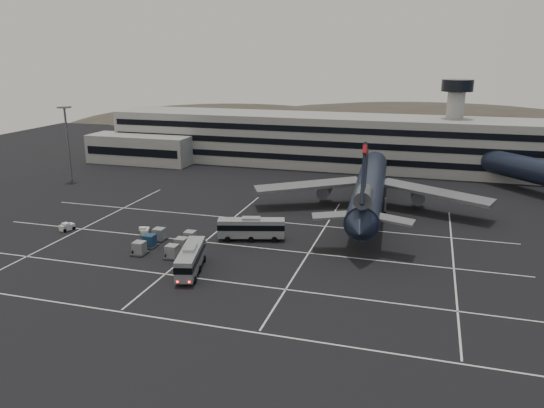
{
  "coord_description": "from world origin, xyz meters",
  "views": [
    {
      "loc": [
        28.83,
        -73.23,
        30.84
      ],
      "look_at": [
        3.31,
        12.81,
        5.0
      ],
      "focal_mm": 35.0,
      "sensor_mm": 36.0,
      "label": 1
    }
  ],
  "objects": [
    {
      "name": "ground",
      "position": [
        0.0,
        0.0,
        0.0
      ],
      "size": [
        260.0,
        260.0,
        0.0
      ],
      "primitive_type": "plane",
      "color": "black",
      "rests_on": "ground"
    },
    {
      "name": "lane_markings",
      "position": [
        0.95,
        0.72,
        0.01
      ],
      "size": [
        90.0,
        55.62,
        0.01
      ],
      "color": "silver",
      "rests_on": "ground"
    },
    {
      "name": "terminal",
      "position": [
        -2.95,
        71.14,
        6.93
      ],
      "size": [
        125.0,
        26.0,
        24.0
      ],
      "color": "gray",
      "rests_on": "ground"
    },
    {
      "name": "hills",
      "position": [
        17.99,
        170.0,
        -12.07
      ],
      "size": [
        352.0,
        180.0,
        44.0
      ],
      "color": "#38332B",
      "rests_on": "ground"
    },
    {
      "name": "lightpole_left",
      "position": [
        -55.0,
        35.0,
        11.82
      ],
      "size": [
        2.4,
        2.4,
        18.28
      ],
      "color": "slate",
      "rests_on": "ground"
    },
    {
      "name": "trijet_main",
      "position": [
        18.57,
        28.58,
        5.25
      ],
      "size": [
        47.37,
        57.67,
        18.08
      ],
      "rotation": [
        0.0,
        0.0,
        0.06
      ],
      "color": "black",
      "rests_on": "ground"
    },
    {
      "name": "bus_near",
      "position": [
        -2.77,
        -8.12,
        2.15
      ],
      "size": [
        5.2,
        11.42,
        3.93
      ],
      "rotation": [
        0.0,
        0.0,
        0.24
      ],
      "color": "gray",
      "rests_on": "ground"
    },
    {
      "name": "bus_far",
      "position": [
        1.25,
        7.37,
        2.18
      ],
      "size": [
        11.59,
        5.59,
        3.99
      ],
      "rotation": [
        0.0,
        0.0,
        1.85
      ],
      "color": "gray",
      "rests_on": "ground"
    },
    {
      "name": "tug_a",
      "position": [
        -32.04,
        2.52,
        0.69
      ],
      "size": [
        2.24,
        2.78,
        1.56
      ],
      "rotation": [
        0.0,
        0.0,
        -0.37
      ],
      "color": "silver",
      "rests_on": "ground"
    },
    {
      "name": "tug_b",
      "position": [
        -17.47,
        4.6,
        0.64
      ],
      "size": [
        2.06,
        2.57,
        1.45
      ],
      "rotation": [
        0.0,
        0.0,
        0.36
      ],
      "color": "silver",
      "rests_on": "ground"
    },
    {
      "name": "uld_cluster",
      "position": [
        -10.75,
        -0.65,
        1.02
      ],
      "size": [
        8.0,
        9.44,
        2.1
      ],
      "rotation": [
        0.0,
        0.0,
        0.02
      ],
      "color": "#2D2D30",
      "rests_on": "ground"
    }
  ]
}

